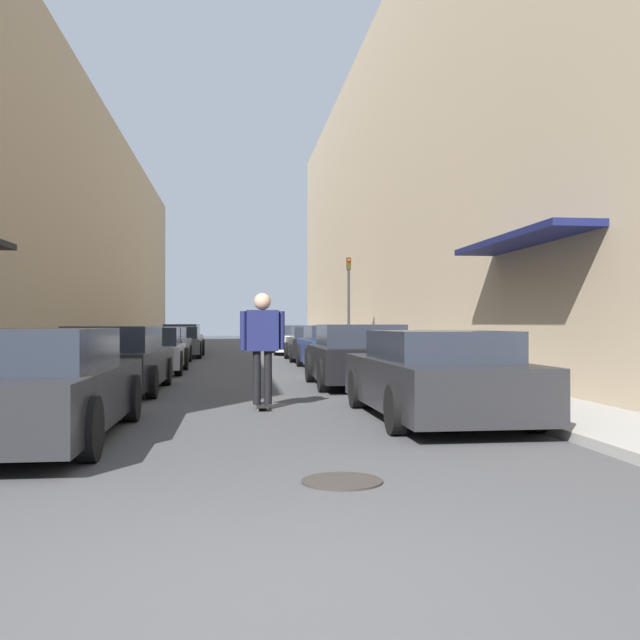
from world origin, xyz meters
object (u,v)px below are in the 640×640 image
parked_car_left_2 (150,351)px  parked_car_right_3 (312,344)px  parked_car_left_0 (32,386)px  traffic_light (349,296)px  parked_car_right_1 (358,356)px  parked_car_left_4 (177,342)px  parked_car_left_5 (182,339)px  manhole_cover (342,481)px  parked_car_left_3 (161,346)px  parked_car_right_5 (288,338)px  parked_car_right_4 (294,340)px  parked_car_right_2 (332,348)px  parked_car_right_0 (435,376)px  parked_car_left_1 (116,360)px  skateboarder (262,337)px

parked_car_left_2 → parked_car_right_3: (5.19, 6.14, 0.00)m
parked_car_left_0 → traffic_light: traffic_light is taller
parked_car_right_1 → parked_car_left_4: bearing=109.3°
parked_car_left_5 → manhole_cover: (3.43, -28.63, -0.64)m
parked_car_left_3 → parked_car_right_1: (5.16, -9.43, 0.05)m
parked_car_left_4 → traffic_light: traffic_light is taller
parked_car_left_4 → parked_car_right_5: size_ratio=1.10×
manhole_cover → traffic_light: size_ratio=0.19×
parked_car_right_4 → parked_car_right_5: bearing=88.5°
parked_car_right_2 → parked_car_right_4: (-0.21, 10.88, -0.02)m
traffic_light → parked_car_right_4: bearing=105.5°
parked_car_left_4 → traffic_light: size_ratio=1.19×
parked_car_left_5 → parked_car_left_0: bearing=-89.6°
parked_car_left_0 → parked_car_right_3: parked_car_left_0 is taller
parked_car_right_1 → traffic_light: bearing=81.9°
parked_car_right_1 → parked_car_right_3: bearing=89.0°
parked_car_right_0 → parked_car_right_4: (-0.17, 22.08, 0.01)m
parked_car_left_1 → parked_car_left_5: size_ratio=1.02×
parked_car_right_4 → manhole_cover: 25.98m
parked_car_right_1 → parked_car_left_0: bearing=-127.2°
parked_car_left_1 → parked_car_right_1: 5.05m
parked_car_right_2 → parked_car_left_3: bearing=146.4°
parked_car_left_0 → parked_car_left_2: 11.45m
parked_car_right_1 → manhole_cover: 9.37m
parked_car_left_5 → parked_car_right_0: bearing=-77.8°
parked_car_right_0 → parked_car_right_5: size_ratio=1.14×
parked_car_left_0 → parked_car_right_1: 8.29m
parked_car_right_0 → parked_car_right_1: 5.35m
parked_car_left_0 → manhole_cover: 4.21m
parked_car_right_1 → skateboarder: size_ratio=2.14×
parked_car_right_4 → manhole_cover: size_ratio=6.50×
parked_car_right_2 → parked_car_left_1: bearing=-128.7°
parked_car_right_2 → traffic_light: size_ratio=1.25×
parked_car_left_3 → skateboarder: (2.94, -13.27, 0.54)m
parked_car_left_2 → parked_car_right_1: size_ratio=1.00×
parked_car_right_2 → skateboarder: skateboarder is taller
parked_car_left_0 → parked_car_left_4: (0.02, 20.82, -0.02)m
parked_car_left_0 → parked_car_right_1: (5.01, 6.61, 0.02)m
parked_car_left_1 → parked_car_right_4: 18.11m
parked_car_right_2 → parked_car_right_4: size_ratio=1.02×
parked_car_right_2 → parked_car_left_4: bearing=121.9°
parked_car_left_0 → parked_car_right_2: bearing=67.2°
parked_car_right_1 → manhole_cover: bearing=-100.8°
parked_car_left_3 → traffic_light: (6.74, 1.66, 1.80)m
parked_car_left_3 → parked_car_right_2: (5.38, -3.58, 0.04)m
parked_car_left_5 → parked_car_right_1: (5.17, -19.44, 0.00)m
parked_car_left_1 → parked_car_left_4: bearing=89.9°
parked_car_left_4 → skateboarder: skateboarder is taller
parked_car_left_0 → parked_car_left_2: size_ratio=1.20×
parked_car_left_2 → parked_car_left_4: parked_car_left_2 is taller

